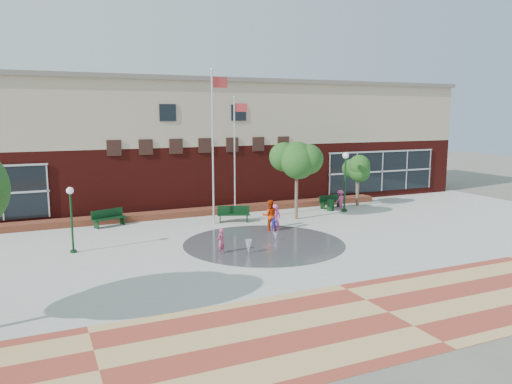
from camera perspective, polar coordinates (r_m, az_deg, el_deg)
name	(u,v)px	position (r m, az deg, el deg)	size (l,w,h in m)	color
ground	(291,259)	(23.57, 4.04, -7.64)	(120.00, 120.00, 0.00)	#666056
plaza_concrete	(256,239)	(27.02, 0.00, -5.45)	(46.00, 18.00, 0.01)	#A8A8A0
paver_band	(389,313)	(18.06, 14.91, -13.17)	(46.00, 6.00, 0.01)	#9A392A
splash_pad	(264,244)	(26.14, 0.91, -5.94)	(8.40, 8.40, 0.01)	#383A3D
library_building	(184,141)	(38.92, -8.23, 5.78)	(44.40, 10.40, 9.20)	#4D0F0C
flower_bed	(210,214)	(33.92, -5.29, -2.53)	(26.00, 1.20, 0.40)	maroon
flagpole_left	(213,139)	(30.13, -4.89, 6.06)	(1.10, 0.18, 9.38)	silver
flagpole_right	(235,149)	(33.34, -2.39, 4.91)	(0.97, 0.18, 7.85)	silver
lamp_left	(71,212)	(25.61, -20.37, -2.19)	(0.34, 0.34, 3.25)	#0E3217
lamp_right	(345,175)	(34.75, 10.16, 1.92)	(0.44, 0.44, 4.13)	#0E3217
bench_left	(109,221)	(31.28, -16.43, -3.21)	(2.12, 1.27, 1.03)	#0E3217
bench_mid	(234,217)	(31.19, -2.58, -2.90)	(2.09, 1.21, 1.02)	#0E3217
bench_right	(331,204)	(36.27, 8.55, -1.37)	(1.89, 0.76, 0.92)	#0E3217
trash_can	(331,204)	(35.18, 8.52, -1.41)	(0.56, 0.56, 0.91)	#0E3217
tree_mid	(297,162)	(31.67, 4.69, 3.45)	(3.02, 3.02, 5.09)	#4E3D2F
tree_small_right	(358,165)	(37.14, 11.63, 3.02)	(2.41, 2.41, 4.13)	#4E3D2F
water_jet_a	(248,254)	(24.31, -0.86, -7.10)	(0.35, 0.35, 0.67)	white
water_jet_b	(275,241)	(26.76, 2.21, -5.60)	(0.17, 0.17, 0.39)	white
child_splash	(221,241)	(24.26, -4.02, -5.63)	(0.45, 0.30, 1.24)	#C23F6C
adult_red	(270,215)	(28.84, 1.59, -2.69)	(0.88, 0.69, 1.81)	#BF2F07
adult_pink	(275,216)	(29.70, 2.20, -2.75)	(0.69, 0.45, 1.41)	#DA4CAD
child_blue	(274,224)	(28.69, 2.03, -3.71)	(0.51, 0.21, 0.88)	#2B37B4
person_bench	(340,200)	(35.77, 9.61, -0.89)	(0.90, 0.52, 1.40)	#DD4589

